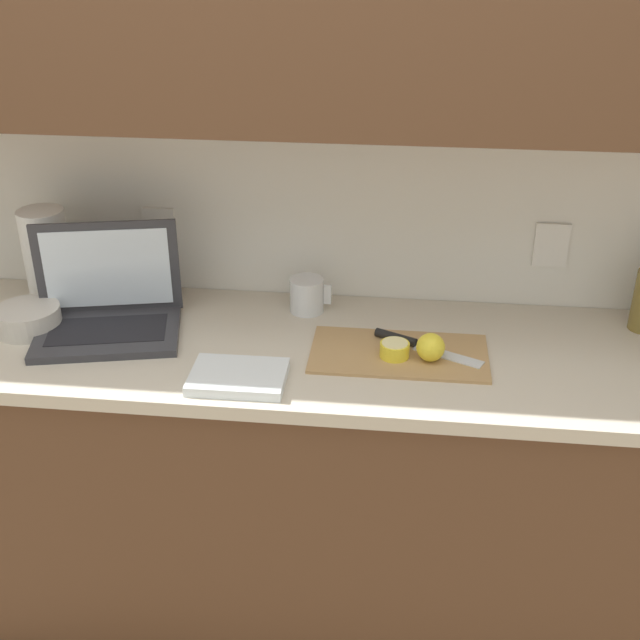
{
  "coord_description": "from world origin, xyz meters",
  "views": [
    {
      "loc": [
        0.37,
        -1.73,
        1.88
      ],
      "look_at": [
        0.17,
        -0.01,
        0.98
      ],
      "focal_mm": 45.0,
      "sensor_mm": 36.0,
      "label": 1
    }
  ],
  "objects_px": {
    "laptop": "(108,306)",
    "lemon_whole_beside": "(431,347)",
    "knife": "(409,342)",
    "measuring_cup": "(307,295)",
    "bowl_white": "(28,319)",
    "cutting_board": "(399,354)",
    "paper_towel_roll": "(47,256)",
    "lemon_half_cut": "(395,349)"
  },
  "relations": [
    {
      "from": "laptop",
      "to": "lemon_whole_beside",
      "type": "xyz_separation_m",
      "value": [
        0.82,
        -0.08,
        -0.02
      ]
    },
    {
      "from": "knife",
      "to": "measuring_cup",
      "type": "xyz_separation_m",
      "value": [
        -0.28,
        0.18,
        0.03
      ]
    },
    {
      "from": "bowl_white",
      "to": "cutting_board",
      "type": "bearing_deg",
      "value": -1.25
    },
    {
      "from": "laptop",
      "to": "bowl_white",
      "type": "relative_size",
      "value": 2.49
    },
    {
      "from": "lemon_whole_beside",
      "to": "paper_towel_roll",
      "type": "height_order",
      "value": "paper_towel_roll"
    },
    {
      "from": "laptop",
      "to": "knife",
      "type": "xyz_separation_m",
      "value": [
        0.77,
        -0.02,
        -0.05
      ]
    },
    {
      "from": "lemon_half_cut",
      "to": "lemon_whole_beside",
      "type": "height_order",
      "value": "lemon_whole_beside"
    },
    {
      "from": "knife",
      "to": "paper_towel_roll",
      "type": "bearing_deg",
      "value": -164.1
    },
    {
      "from": "knife",
      "to": "bowl_white",
      "type": "distance_m",
      "value": 0.98
    },
    {
      "from": "laptop",
      "to": "bowl_white",
      "type": "bearing_deg",
      "value": 177.01
    },
    {
      "from": "lemon_half_cut",
      "to": "measuring_cup",
      "type": "bearing_deg",
      "value": 135.96
    },
    {
      "from": "cutting_board",
      "to": "knife",
      "type": "bearing_deg",
      "value": 58.76
    },
    {
      "from": "measuring_cup",
      "to": "cutting_board",
      "type": "bearing_deg",
      "value": -40.23
    },
    {
      "from": "measuring_cup",
      "to": "knife",
      "type": "bearing_deg",
      "value": -32.32
    },
    {
      "from": "lemon_whole_beside",
      "to": "measuring_cup",
      "type": "relative_size",
      "value": 0.61
    },
    {
      "from": "lemon_half_cut",
      "to": "laptop",
      "type": "bearing_deg",
      "value": 174.08
    },
    {
      "from": "laptop",
      "to": "lemon_whole_beside",
      "type": "height_order",
      "value": "laptop"
    },
    {
      "from": "cutting_board",
      "to": "bowl_white",
      "type": "bearing_deg",
      "value": 178.75
    },
    {
      "from": "cutting_board",
      "to": "paper_towel_roll",
      "type": "height_order",
      "value": "paper_towel_roll"
    },
    {
      "from": "lemon_half_cut",
      "to": "paper_towel_roll",
      "type": "distance_m",
      "value": 0.98
    },
    {
      "from": "cutting_board",
      "to": "measuring_cup",
      "type": "distance_m",
      "value": 0.34
    },
    {
      "from": "cutting_board",
      "to": "lemon_half_cut",
      "type": "relative_size",
      "value": 6.03
    },
    {
      "from": "cutting_board",
      "to": "lemon_whole_beside",
      "type": "xyz_separation_m",
      "value": [
        0.07,
        -0.03,
        0.04
      ]
    },
    {
      "from": "lemon_whole_beside",
      "to": "bowl_white",
      "type": "relative_size",
      "value": 0.42
    },
    {
      "from": "lemon_half_cut",
      "to": "measuring_cup",
      "type": "relative_size",
      "value": 0.64
    },
    {
      "from": "measuring_cup",
      "to": "bowl_white",
      "type": "xyz_separation_m",
      "value": [
        -0.7,
        -0.19,
        -0.01
      ]
    },
    {
      "from": "knife",
      "to": "lemon_whole_beside",
      "type": "height_order",
      "value": "lemon_whole_beside"
    },
    {
      "from": "lemon_half_cut",
      "to": "measuring_cup",
      "type": "distance_m",
      "value": 0.34
    },
    {
      "from": "lemon_half_cut",
      "to": "lemon_whole_beside",
      "type": "distance_m",
      "value": 0.09
    },
    {
      "from": "lemon_half_cut",
      "to": "knife",
      "type": "bearing_deg",
      "value": 59.73
    },
    {
      "from": "cutting_board",
      "to": "bowl_white",
      "type": "relative_size",
      "value": 2.62
    },
    {
      "from": "knife",
      "to": "lemon_half_cut",
      "type": "bearing_deg",
      "value": -94.97
    },
    {
      "from": "measuring_cup",
      "to": "bowl_white",
      "type": "relative_size",
      "value": 0.68
    },
    {
      "from": "lemon_whole_beside",
      "to": "cutting_board",
      "type": "bearing_deg",
      "value": 159.69
    },
    {
      "from": "knife",
      "to": "lemon_half_cut",
      "type": "height_order",
      "value": "lemon_half_cut"
    },
    {
      "from": "laptop",
      "to": "paper_towel_roll",
      "type": "height_order",
      "value": "laptop"
    },
    {
      "from": "knife",
      "to": "bowl_white",
      "type": "relative_size",
      "value": 1.63
    },
    {
      "from": "cutting_board",
      "to": "lemon_half_cut",
      "type": "height_order",
      "value": "lemon_half_cut"
    },
    {
      "from": "bowl_white",
      "to": "paper_towel_roll",
      "type": "height_order",
      "value": "paper_towel_roll"
    },
    {
      "from": "laptop",
      "to": "knife",
      "type": "distance_m",
      "value": 0.77
    },
    {
      "from": "laptop",
      "to": "knife",
      "type": "height_order",
      "value": "laptop"
    },
    {
      "from": "lemon_whole_beside",
      "to": "paper_towel_roll",
      "type": "distance_m",
      "value": 1.07
    }
  ]
}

